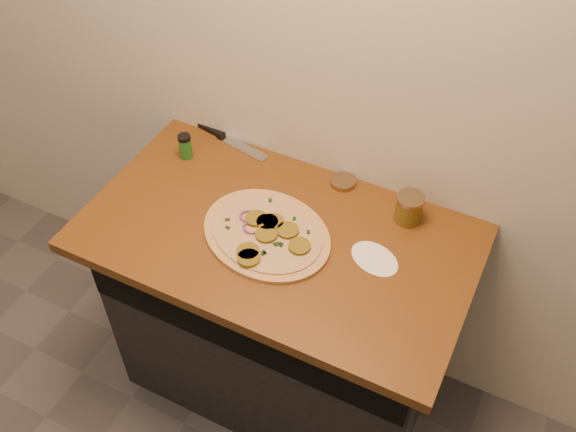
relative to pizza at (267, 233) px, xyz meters
The scene contains 8 objects.
cabinet 0.48m from the pizza, 68.70° to the left, with size 1.10×0.60×0.86m, color black.
countertop 0.05m from the pizza, 51.74° to the left, with size 1.20×0.70×0.04m, color brown.
pizza is the anchor object (origin of this frame).
chefs_knife 0.49m from the pizza, 135.10° to the left, with size 0.31×0.09×0.02m.
mason_jar_lid 0.34m from the pizza, 69.82° to the left, with size 0.08×0.08×0.02m, color #927655.
salsa_jar 0.44m from the pizza, 35.73° to the left, with size 0.09×0.09×0.10m.
spice_shaker 0.47m from the pizza, 154.08° to the left, with size 0.04×0.04×0.09m.
flour_spill 0.33m from the pizza, 10.48° to the left, with size 0.16×0.16×0.00m, color white.
Camera 1 is at (0.62, 0.25, 2.34)m, focal length 40.00 mm.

